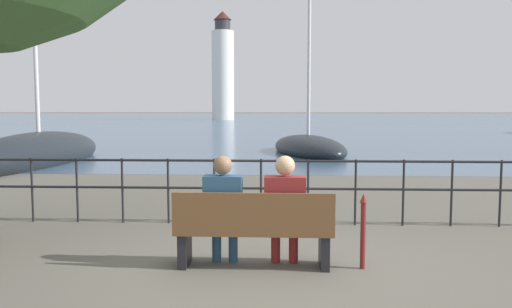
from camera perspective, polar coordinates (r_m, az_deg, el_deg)
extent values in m
plane|color=#605B51|center=(5.99, -0.24, -12.68)|extent=(1000.00, 1000.00, 0.00)
cube|color=#47607A|center=(163.89, 2.65, 4.36)|extent=(600.00, 300.00, 0.01)
cube|color=brown|center=(5.87, -0.24, -8.72)|extent=(1.83, 0.45, 0.05)
cube|color=brown|center=(5.62, -0.35, -6.74)|extent=(1.83, 0.04, 0.45)
cube|color=black|center=(6.03, -8.14, -10.63)|extent=(0.10, 0.41, 0.40)
cube|color=black|center=(5.95, 7.78, -10.84)|extent=(0.10, 0.41, 0.40)
cylinder|color=navy|center=(6.11, -4.52, -10.13)|extent=(0.11, 0.11, 0.45)
cylinder|color=navy|center=(6.09, -2.63, -10.17)|extent=(0.11, 0.11, 0.45)
cube|color=navy|center=(5.95, -3.69, -7.81)|extent=(0.38, 0.26, 0.14)
cube|color=navy|center=(5.81, -3.80, -5.51)|extent=(0.44, 0.24, 0.62)
sphere|color=#846047|center=(5.75, -3.82, -1.29)|extent=(0.22, 0.22, 0.22)
cylinder|color=maroon|center=(6.07, 2.26, -10.23)|extent=(0.11, 0.11, 0.45)
cylinder|color=maroon|center=(6.07, 4.30, -10.24)|extent=(0.11, 0.11, 0.45)
cube|color=maroon|center=(5.91, 3.30, -7.89)|extent=(0.40, 0.26, 0.14)
cube|color=maroon|center=(5.78, 3.32, -5.59)|extent=(0.47, 0.24, 0.61)
sphere|color=tan|center=(5.71, 3.35, -1.33)|extent=(0.23, 0.23, 0.23)
cylinder|color=black|center=(8.94, -24.21, -3.76)|extent=(0.04, 0.04, 1.05)
cylinder|color=black|center=(8.63, -19.77, -3.92)|extent=(0.04, 0.04, 1.05)
cylinder|color=black|center=(8.37, -15.01, -4.06)|extent=(0.04, 0.04, 1.05)
cylinder|color=black|center=(8.18, -10.00, -4.18)|extent=(0.04, 0.04, 1.05)
cylinder|color=black|center=(8.05, -4.77, -4.27)|extent=(0.04, 0.04, 1.05)
cylinder|color=black|center=(7.98, 0.58, -4.32)|extent=(0.04, 0.04, 1.05)
cylinder|color=black|center=(7.99, 5.97, -4.34)|extent=(0.04, 0.04, 1.05)
cylinder|color=black|center=(8.07, 11.30, -4.32)|extent=(0.04, 0.04, 1.05)
cylinder|color=black|center=(8.21, 16.49, -4.27)|extent=(0.04, 0.04, 1.05)
cylinder|color=black|center=(8.42, 21.46, -4.18)|extent=(0.04, 0.04, 1.05)
cylinder|color=black|center=(8.69, 26.15, -4.08)|extent=(0.04, 0.04, 1.05)
cylinder|color=black|center=(7.92, 0.58, -0.79)|extent=(10.48, 0.04, 0.04)
cylinder|color=black|center=(7.97, 0.58, -3.95)|extent=(10.48, 0.04, 0.04)
cylinder|color=maroon|center=(5.92, 12.13, -9.12)|extent=(0.06, 0.06, 0.77)
cone|color=maroon|center=(5.83, 12.20, -4.93)|extent=(0.09, 0.09, 0.11)
ellipsoid|color=black|center=(18.44, -23.53, -0.10)|extent=(2.07, 8.77, 1.57)
cylinder|color=silver|center=(18.52, -23.94, 11.54)|extent=(0.14, 0.14, 6.56)
ellipsoid|color=black|center=(21.18, 5.98, 0.66)|extent=(3.89, 7.10, 1.12)
cylinder|color=silver|center=(21.40, 6.11, 14.24)|extent=(0.14, 0.14, 9.40)
cylinder|color=white|center=(97.06, -3.81, 8.91)|extent=(4.23, 4.23, 16.93)
cylinder|color=#2D2D33|center=(98.17, -3.84, 14.45)|extent=(2.96, 2.96, 2.06)
cone|color=#4C1E19|center=(98.49, -3.85, 15.52)|extent=(3.39, 3.39, 1.65)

